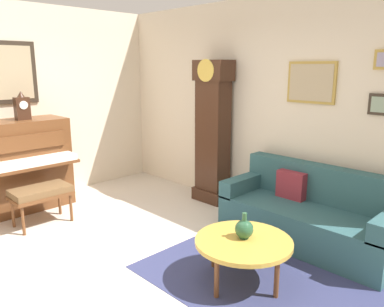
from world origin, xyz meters
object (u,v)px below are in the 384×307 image
at_px(piano, 13,166).
at_px(piano_bench, 41,193).
at_px(grandfather_clock, 213,136).
at_px(green_jug, 244,229).
at_px(couch, 309,215).
at_px(coffee_table, 244,243).
at_px(mantel_clock, 22,107).

bearing_deg(piano, piano_bench, 4.16).
bearing_deg(grandfather_clock, green_jug, -39.90).
relative_size(piano_bench, green_jug, 2.92).
relative_size(piano, grandfather_clock, 0.71).
bearing_deg(piano_bench, green_jug, 17.05).
distance_m(couch, green_jug, 1.16).
xyz_separation_m(grandfather_clock, green_jug, (1.64, -1.37, -0.47)).
relative_size(coffee_table, green_jug, 3.67).
height_order(piano_bench, mantel_clock, mantel_clock).
distance_m(coffee_table, mantel_clock, 3.48).
distance_m(piano, green_jug, 3.36).
height_order(coffee_table, mantel_clock, mantel_clock).
distance_m(mantel_clock, green_jug, 3.43).
xyz_separation_m(piano, couch, (3.29, 1.98, -0.31)).
bearing_deg(couch, green_jug, -91.73).
distance_m(couch, mantel_clock, 3.89).
relative_size(piano_bench, couch, 0.37).
bearing_deg(piano, mantel_clock, 89.23).
bearing_deg(grandfather_clock, couch, -7.76).
bearing_deg(mantel_clock, grandfather_clock, 51.30).
xyz_separation_m(piano, coffee_table, (3.28, 0.80, -0.24)).
relative_size(piano, coffee_table, 1.64).
bearing_deg(piano, coffee_table, 13.70).
distance_m(grandfather_clock, mantel_clock, 2.61).
xyz_separation_m(grandfather_clock, coffee_table, (1.66, -1.40, -0.58)).
height_order(couch, green_jug, couch).
bearing_deg(green_jug, piano_bench, -162.95).
xyz_separation_m(couch, green_jug, (-0.03, -1.14, 0.19)).
height_order(grandfather_clock, mantel_clock, grandfather_clock).
bearing_deg(green_jug, mantel_clock, -168.93).
bearing_deg(grandfather_clock, piano, -126.19).
distance_m(piano, grandfather_clock, 2.75).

